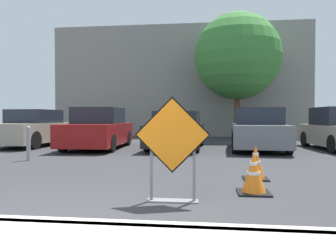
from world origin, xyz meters
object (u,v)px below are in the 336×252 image
at_px(traffic_cone_second, 256,163).
at_px(parked_car_nearest, 34,129).
at_px(parked_car_third, 177,131).
at_px(bollard_nearest, 28,142).
at_px(traffic_cone_nearest, 254,174).
at_px(road_closed_sign, 172,144).
at_px(parked_car_fourth, 258,130).
at_px(parked_car_second, 99,130).

bearing_deg(traffic_cone_second, parked_car_nearest, 141.67).
xyz_separation_m(parked_car_nearest, parked_car_third, (6.01, -0.36, -0.04)).
xyz_separation_m(traffic_cone_second, bollard_nearest, (-5.84, 2.07, 0.18)).
bearing_deg(traffic_cone_nearest, road_closed_sign, -150.78).
height_order(road_closed_sign, parked_car_fourth, parked_car_fourth).
distance_m(parked_car_third, bollard_nearest, 5.47).
distance_m(road_closed_sign, parked_car_fourth, 8.09).
distance_m(traffic_cone_second, parked_car_third, 6.39).
xyz_separation_m(traffic_cone_second, parked_car_nearest, (-8.08, 6.39, 0.38)).
distance_m(traffic_cone_nearest, bollard_nearest, 6.52).
bearing_deg(parked_car_nearest, road_closed_sign, 131.51).
xyz_separation_m(road_closed_sign, parked_car_nearest, (-6.67, 8.27, -0.12)).
xyz_separation_m(traffic_cone_nearest, parked_car_fourth, (1.14, 7.06, 0.40)).
bearing_deg(parked_car_third, traffic_cone_second, 111.24).
bearing_deg(parked_car_second, bollard_nearest, 75.92).
bearing_deg(parked_car_second, road_closed_sign, 113.30).
distance_m(parked_car_nearest, parked_car_third, 6.02).
bearing_deg(parked_car_second, parked_car_fourth, 178.70).
height_order(road_closed_sign, bollard_nearest, road_closed_sign).
height_order(parked_car_fourth, bollard_nearest, parked_car_fourth).
bearing_deg(parked_car_fourth, parked_car_third, 0.44).
distance_m(parked_car_second, parked_car_third, 3.02).
height_order(traffic_cone_nearest, parked_car_nearest, parked_car_nearest).
relative_size(traffic_cone_nearest, parked_car_second, 0.14).
relative_size(parked_car_nearest, parked_car_fourth, 0.97).
distance_m(parked_car_fourth, bollard_nearest, 7.76).
xyz_separation_m(road_closed_sign, parked_car_third, (-0.65, 7.91, -0.15)).
distance_m(road_closed_sign, traffic_cone_second, 2.41).
distance_m(parked_car_third, parked_car_fourth, 3.01).
distance_m(traffic_cone_second, parked_car_second, 7.68).
height_order(road_closed_sign, traffic_cone_second, road_closed_sign).
bearing_deg(traffic_cone_second, road_closed_sign, -126.94).
distance_m(road_closed_sign, traffic_cone_nearest, 1.48).
distance_m(road_closed_sign, parked_car_second, 8.46).
relative_size(traffic_cone_nearest, parked_car_fourth, 0.15).
bearing_deg(traffic_cone_nearest, parked_car_fourth, 80.82).
relative_size(road_closed_sign, bollard_nearest, 1.56).
bearing_deg(parked_car_nearest, traffic_cone_nearest, 138.70).
height_order(parked_car_nearest, parked_car_fourth, parked_car_fourth).
relative_size(parked_car_nearest, bollard_nearest, 4.41).
bearing_deg(parked_car_fourth, parked_car_nearest, 0.42).
xyz_separation_m(road_closed_sign, traffic_cone_second, (1.41, 1.88, -0.50)).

